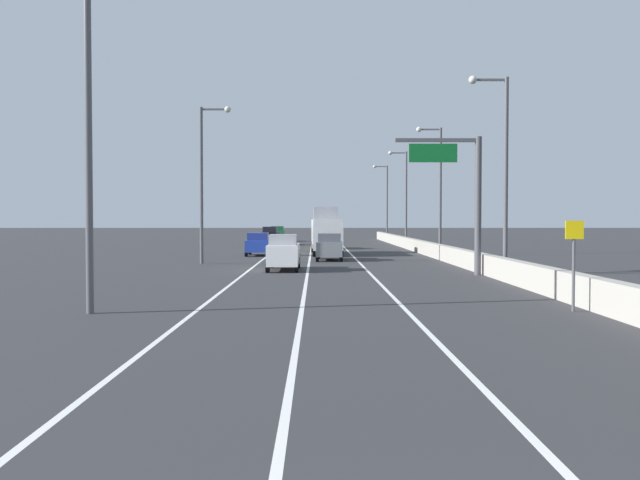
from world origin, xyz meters
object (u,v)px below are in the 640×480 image
(lamp_post_left_mid, at_px, (205,174))
(car_black_3, at_px, (270,236))
(overhead_sign_gantry, at_px, (465,188))
(lamp_post_right_second, at_px, (501,162))
(lamp_post_right_third, at_px, (437,182))
(car_green_1, at_px, (277,234))
(box_truck, at_px, (326,233))
(car_white_5, at_px, (284,252))
(speed_advisory_sign, at_px, (574,258))
(lamp_post_left_near, at_px, (96,125))
(lamp_post_right_fifth, at_px, (385,197))
(car_yellow_2, at_px, (325,238))
(car_blue_0, at_px, (258,244))
(car_gray_4, at_px, (330,247))
(lamp_post_right_fourth, at_px, (404,192))

(lamp_post_left_mid, relative_size, car_black_3, 2.27)
(overhead_sign_gantry, xyz_separation_m, lamp_post_right_second, (1.83, -0.56, 1.35))
(lamp_post_right_third, bearing_deg, lamp_post_left_mid, -148.96)
(car_green_1, bearing_deg, box_truck, -79.91)
(car_white_5, height_order, box_truck, box_truck)
(lamp_post_left_mid, height_order, car_green_1, lamp_post_left_mid)
(speed_advisory_sign, distance_m, lamp_post_right_third, 35.40)
(overhead_sign_gantry, distance_m, lamp_post_right_second, 2.35)
(lamp_post_left_near, height_order, lamp_post_left_mid, same)
(lamp_post_left_near, bearing_deg, car_green_1, 88.50)
(lamp_post_right_fifth, height_order, lamp_post_left_near, same)
(lamp_post_right_fifth, bearing_deg, car_yellow_2, -107.47)
(speed_advisory_sign, relative_size, lamp_post_right_third, 0.28)
(speed_advisory_sign, distance_m, car_black_3, 59.63)
(car_white_5, bearing_deg, speed_advisory_sign, -60.66)
(speed_advisory_sign, distance_m, box_truck, 37.80)
(car_blue_0, bearing_deg, lamp_post_left_mid, -104.78)
(speed_advisory_sign, height_order, car_green_1, speed_advisory_sign)
(lamp_post_right_fifth, relative_size, car_yellow_2, 2.36)
(lamp_post_right_second, height_order, lamp_post_left_mid, same)
(car_white_5, bearing_deg, car_yellow_2, 84.56)
(speed_advisory_sign, xyz_separation_m, car_gray_4, (-7.49, 28.48, -0.77))
(lamp_post_left_near, distance_m, car_yellow_2, 49.36)
(lamp_post_right_fourth, height_order, car_black_3, lamp_post_right_fourth)
(overhead_sign_gantry, bearing_deg, speed_advisory_sign, -88.30)
(lamp_post_left_near, height_order, car_yellow_2, lamp_post_left_near)
(lamp_post_left_mid, bearing_deg, lamp_post_right_second, -30.27)
(speed_advisory_sign, height_order, lamp_post_left_near, lamp_post_left_near)
(lamp_post_right_fifth, xyz_separation_m, car_black_3, (-15.12, -18.51, -5.02))
(speed_advisory_sign, bearing_deg, overhead_sign_gantry, 91.70)
(lamp_post_right_third, relative_size, car_white_5, 2.29)
(lamp_post_right_third, height_order, car_black_3, lamp_post_right_third)
(lamp_post_left_mid, relative_size, car_green_1, 2.32)
(car_black_3, height_order, car_gray_4, car_black_3)
(car_black_3, xyz_separation_m, car_gray_4, (6.27, -29.53, -0.06))
(lamp_post_right_third, xyz_separation_m, lamp_post_left_near, (-17.12, -35.43, 0.00))
(lamp_post_right_fourth, distance_m, lamp_post_right_fifth, 20.71)
(lamp_post_right_second, height_order, car_white_5, lamp_post_right_second)
(car_green_1, relative_size, car_white_5, 0.99)
(car_gray_4, bearing_deg, car_blue_0, 131.62)
(lamp_post_right_fifth, bearing_deg, car_green_1, -160.19)
(lamp_post_right_fifth, bearing_deg, box_truck, -102.79)
(lamp_post_left_near, relative_size, car_yellow_2, 2.36)
(lamp_post_left_mid, height_order, car_yellow_2, lamp_post_left_mid)
(overhead_sign_gantry, relative_size, lamp_post_left_near, 0.70)
(car_blue_0, distance_m, car_white_5, 16.70)
(lamp_post_left_mid, bearing_deg, speed_advisory_sign, -56.90)
(car_green_1, distance_m, car_white_5, 52.71)
(lamp_post_left_near, xyz_separation_m, car_black_3, (1.79, 58.35, -5.02))
(lamp_post_right_fourth, relative_size, car_yellow_2, 2.36)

